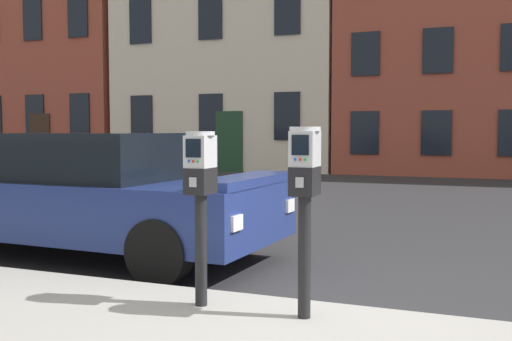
# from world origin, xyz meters

# --- Properties ---
(ground_plane) EXTENTS (160.00, 160.00, 0.00)m
(ground_plane) POSITION_xyz_m (0.00, 0.00, 0.00)
(ground_plane) COLOR #28282B
(parking_meter_near_kerb) EXTENTS (0.22, 0.25, 1.30)m
(parking_meter_near_kerb) POSITION_xyz_m (-0.72, -0.23, 1.04)
(parking_meter_near_kerb) COLOR black
(parking_meter_near_kerb) RESTS_ON sidewalk_slab
(parking_meter_twin_adjacent) EXTENTS (0.22, 0.25, 1.34)m
(parking_meter_twin_adjacent) POSITION_xyz_m (0.09, -0.23, 1.06)
(parking_meter_twin_adjacent) COLOR black
(parking_meter_twin_adjacent) RESTS_ON sidewalk_slab
(parked_car_white_suv) EXTENTS (4.49, 2.00, 1.42)m
(parked_car_white_suv) POSITION_xyz_m (-3.06, 1.48, 0.75)
(parked_car_white_suv) COLOR navy
(parked_car_white_suv) RESTS_ON ground_plane
(townhouse_orange_brick) EXTENTS (6.51, 5.47, 11.17)m
(townhouse_orange_brick) POSITION_xyz_m (-15.73, 17.58, 5.59)
(townhouse_orange_brick) COLOR brown
(townhouse_orange_brick) RESTS_ON ground_plane
(townhouse_grey_stucco) EXTENTS (8.77, 5.45, 9.92)m
(townhouse_grey_stucco) POSITION_xyz_m (0.74, 17.57, 4.96)
(townhouse_grey_stucco) COLOR brown
(townhouse_grey_stucco) RESTS_ON ground_plane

